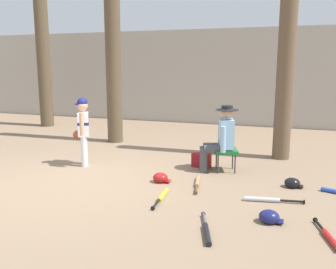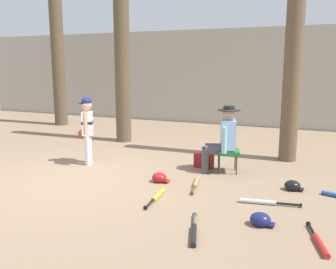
% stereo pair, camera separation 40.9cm
% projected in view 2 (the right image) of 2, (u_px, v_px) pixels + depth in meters
% --- Properties ---
extents(ground_plane, '(60.00, 60.00, 0.00)m').
position_uv_depth(ground_plane, '(76.00, 181.00, 6.12)').
color(ground_plane, '#897056').
extents(concrete_back_wall, '(18.00, 0.36, 3.02)m').
position_uv_depth(concrete_back_wall, '(204.00, 77.00, 12.11)').
color(concrete_back_wall, '#ADA89E').
rests_on(concrete_back_wall, ground).
extents(tree_near_player, '(0.63, 0.63, 5.22)m').
position_uv_depth(tree_near_player, '(122.00, 50.00, 8.94)').
color(tree_near_player, brown).
rests_on(tree_near_player, ground).
extents(tree_behind_spectator, '(0.50, 0.50, 5.34)m').
position_uv_depth(tree_behind_spectator, '(294.00, 37.00, 7.02)').
color(tree_behind_spectator, brown).
rests_on(tree_behind_spectator, ground).
extents(young_ballplayer, '(0.50, 0.52, 1.31)m').
position_uv_depth(young_ballplayer, '(87.00, 126.00, 7.07)').
color(young_ballplayer, white).
rests_on(young_ballplayer, ground).
extents(folding_stool, '(0.50, 0.50, 0.41)m').
position_uv_depth(folding_stool, '(228.00, 152.00, 6.56)').
color(folding_stool, '#196B2D').
rests_on(folding_stool, ground).
extents(seated_spectator, '(0.68, 0.53, 1.20)m').
position_uv_depth(seated_spectator, '(223.00, 137.00, 6.52)').
color(seated_spectator, '#47474C').
rests_on(seated_spectator, ground).
extents(handbag_beside_stool, '(0.37, 0.24, 0.26)m').
position_uv_depth(handbag_beside_stool, '(204.00, 161.00, 6.90)').
color(handbag_beside_stool, maroon).
rests_on(handbag_beside_stool, ground).
extents(tree_far_left, '(0.68, 0.68, 6.27)m').
position_uv_depth(tree_far_left, '(57.00, 37.00, 11.41)').
color(tree_far_left, brown).
rests_on(tree_far_left, ground).
extents(bat_black_composite, '(0.31, 0.80, 0.07)m').
position_uv_depth(bat_black_composite, '(194.00, 232.00, 4.17)').
color(bat_black_composite, black).
rests_on(bat_black_composite, ground).
extents(bat_wood_tan, '(0.23, 0.80, 0.07)m').
position_uv_depth(bat_wood_tan, '(196.00, 183.00, 5.91)').
color(bat_wood_tan, tan).
rests_on(bat_wood_tan, ground).
extents(bat_aluminum_silver, '(0.82, 0.20, 0.07)m').
position_uv_depth(bat_aluminum_silver, '(263.00, 202.00, 5.09)').
color(bat_aluminum_silver, '#B7BCC6').
rests_on(bat_aluminum_silver, ground).
extents(bat_red_barrel, '(0.27, 0.77, 0.07)m').
position_uv_depth(bat_red_barrel, '(319.00, 243.00, 3.93)').
color(bat_red_barrel, red).
rests_on(bat_red_barrel, ground).
extents(bat_yellow_trainer, '(0.13, 0.76, 0.07)m').
position_uv_depth(bat_yellow_trainer, '(157.00, 196.00, 5.32)').
color(bat_yellow_trainer, yellow).
rests_on(bat_yellow_trainer, ground).
extents(batting_helmet_navy, '(0.30, 0.23, 0.17)m').
position_uv_depth(batting_helmet_navy, '(261.00, 220.00, 4.42)').
color(batting_helmet_navy, navy).
rests_on(batting_helmet_navy, ground).
extents(batting_helmet_black, '(0.29, 0.22, 0.17)m').
position_uv_depth(batting_helmet_black, '(293.00, 186.00, 5.66)').
color(batting_helmet_black, black).
rests_on(batting_helmet_black, ground).
extents(batting_helmet_red, '(0.29, 0.23, 0.17)m').
position_uv_depth(batting_helmet_red, '(159.00, 178.00, 6.06)').
color(batting_helmet_red, '#A81919').
rests_on(batting_helmet_red, ground).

